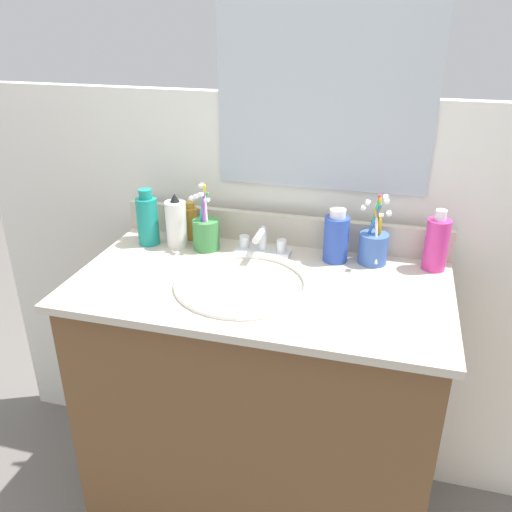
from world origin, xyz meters
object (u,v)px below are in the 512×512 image
object	(u,v)px
bottle_soap_pink	(436,243)
bottle_shampoo_blue	(336,237)
bottle_lotion_white	(176,223)
bottle_mouthwash_teal	(148,219)
faucet	(262,245)
cup_green	(206,232)
cup_blue_plastic	(374,246)
bottle_oil_amber	(191,222)

from	to	relation	value
bottle_soap_pink	bottle_shampoo_blue	size ratio (longest dim) A/B	1.11
bottle_lotion_white	bottle_mouthwash_teal	xyz separation A→B (m)	(-0.09, -0.00, 0.00)
faucet	bottle_shampoo_blue	size ratio (longest dim) A/B	1.05
faucet	cup_green	world-z (taller)	cup_green
bottle_soap_pink	bottle_mouthwash_teal	size ratio (longest dim) A/B	1.00
faucet	bottle_shampoo_blue	xyz separation A→B (m)	(0.21, 0.01, 0.04)
bottle_lotion_white	cup_blue_plastic	bearing A→B (deg)	3.55
bottle_shampoo_blue	bottle_lotion_white	bearing A→B (deg)	-177.23
bottle_lotion_white	bottle_shampoo_blue	distance (m)	0.47
bottle_lotion_white	bottle_oil_amber	world-z (taller)	bottle_lotion_white
bottle_mouthwash_teal	bottle_shampoo_blue	size ratio (longest dim) A/B	1.11
bottle_soap_pink	bottle_oil_amber	world-z (taller)	bottle_soap_pink
faucet	bottle_shampoo_blue	world-z (taller)	bottle_shampoo_blue
bottle_oil_amber	faucet	bearing A→B (deg)	-13.00
bottle_soap_pink	bottle_mouthwash_teal	bearing A→B (deg)	-176.91
bottle_oil_amber	bottle_shampoo_blue	xyz separation A→B (m)	(0.45, -0.04, 0.02)
bottle_lotion_white	bottle_oil_amber	bearing A→B (deg)	73.46
bottle_mouthwash_teal	cup_blue_plastic	xyz separation A→B (m)	(0.66, 0.04, -0.03)
faucet	bottle_soap_pink	xyz separation A→B (m)	(0.47, 0.03, 0.05)
bottle_soap_pink	faucet	bearing A→B (deg)	-176.28
cup_green	cup_blue_plastic	world-z (taller)	same
bottle_mouthwash_teal	cup_green	xyz separation A→B (m)	(0.18, 0.01, -0.02)
bottle_mouthwash_teal	cup_blue_plastic	bearing A→B (deg)	3.46
faucet	bottle_lotion_white	world-z (taller)	bottle_lotion_white
bottle_oil_amber	cup_blue_plastic	xyz separation A→B (m)	(0.55, -0.03, -0.00)
bottle_soap_pink	cup_blue_plastic	distance (m)	0.16
bottle_shampoo_blue	cup_blue_plastic	world-z (taller)	cup_blue_plastic
cup_blue_plastic	bottle_lotion_white	bearing A→B (deg)	-176.45
bottle_lotion_white	faucet	bearing A→B (deg)	2.01
bottle_mouthwash_teal	cup_green	world-z (taller)	cup_green
bottle_oil_amber	cup_green	world-z (taller)	cup_green
faucet	bottle_soap_pink	bearing A→B (deg)	3.72
bottle_soap_pink	bottle_shampoo_blue	world-z (taller)	bottle_soap_pink
bottle_mouthwash_teal	cup_green	bearing A→B (deg)	2.37
bottle_soap_pink	cup_green	world-z (taller)	cup_green
bottle_lotion_white	bottle_oil_amber	xyz separation A→B (m)	(0.02, 0.06, -0.02)
bottle_oil_amber	cup_green	bearing A→B (deg)	-40.95
bottle_soap_pink	cup_blue_plastic	bearing A→B (deg)	-178.39
cup_blue_plastic	cup_green	bearing A→B (deg)	-176.13
bottle_soap_pink	bottle_oil_amber	distance (m)	0.71
faucet	bottle_mouthwash_teal	size ratio (longest dim) A/B	0.94
bottle_lotion_white	cup_blue_plastic	xyz separation A→B (m)	(0.57, 0.04, -0.02)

